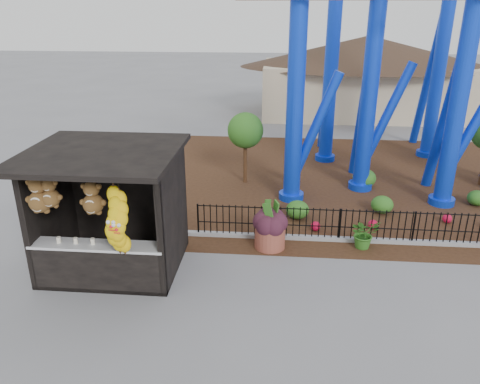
# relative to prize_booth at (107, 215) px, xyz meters

# --- Properties ---
(ground) EXTENTS (120.00, 120.00, 0.00)m
(ground) POSITION_rel_prize_booth_xyz_m (3.00, -0.89, -1.53)
(ground) COLOR slate
(ground) RESTS_ON ground
(mulch_bed) EXTENTS (18.00, 12.00, 0.02)m
(mulch_bed) POSITION_rel_prize_booth_xyz_m (7.00, 7.11, -1.52)
(mulch_bed) COLOR #331E11
(mulch_bed) RESTS_ON ground
(curb) EXTENTS (18.00, 0.18, 0.12)m
(curb) POSITION_rel_prize_booth_xyz_m (7.00, 2.11, -1.47)
(curb) COLOR gray
(curb) RESTS_ON ground
(prize_booth) EXTENTS (3.50, 3.40, 3.12)m
(prize_booth) POSITION_rel_prize_booth_xyz_m (0.00, 0.00, 0.00)
(prize_booth) COLOR black
(prize_booth) RESTS_ON ground
(picket_fence) EXTENTS (12.20, 0.06, 1.00)m
(picket_fence) POSITION_rel_prize_booth_xyz_m (7.90, 2.11, -1.03)
(picket_fence) COLOR black
(picket_fence) RESTS_ON ground
(terracotta_planter) EXTENTS (0.94, 0.94, 0.64)m
(terracotta_planter) POSITION_rel_prize_booth_xyz_m (3.87, 1.58, -1.21)
(terracotta_planter) COLOR brown
(terracotta_planter) RESTS_ON ground
(planter_foliage) EXTENTS (0.70, 0.70, 0.64)m
(planter_foliage) POSITION_rel_prize_booth_xyz_m (3.87, 1.58, -0.57)
(planter_foliage) COLOR #32141F
(planter_foliage) RESTS_ON terracotta_planter
(potted_plant) EXTENTS (0.95, 0.89, 0.85)m
(potted_plant) POSITION_rel_prize_booth_xyz_m (6.42, 1.81, -1.11)
(potted_plant) COLOR #1B591A
(potted_plant) RESTS_ON ground
(landscaping) EXTENTS (7.75, 4.33, 0.67)m
(landscaping) POSITION_rel_prize_booth_xyz_m (7.69, 4.87, -1.23)
(landscaping) COLOR #285A1A
(landscaping) RESTS_ON mulch_bed
(pavilion) EXTENTS (15.00, 15.00, 4.80)m
(pavilion) POSITION_rel_prize_booth_xyz_m (9.00, 19.11, 1.53)
(pavilion) COLOR #BFAD8C
(pavilion) RESTS_ON ground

